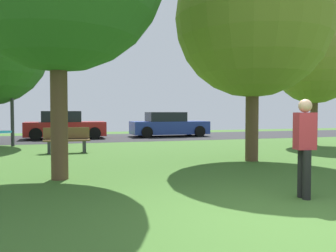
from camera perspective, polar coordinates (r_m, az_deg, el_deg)
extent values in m
plane|color=#3D6628|center=(5.22, 18.19, -14.06)|extent=(44.00, 44.00, 0.00)
cube|color=#28282B|center=(20.34, -8.89, -1.85)|extent=(44.00, 6.40, 0.01)
cylinder|color=brown|center=(16.74, 22.34, 1.00)|extent=(0.31, 0.31, 2.27)
sphere|color=olive|center=(16.87, 22.46, 9.27)|extent=(3.48, 3.48, 3.48)
cylinder|color=brown|center=(10.84, 13.31, 1.80)|extent=(0.38, 0.38, 2.76)
sphere|color=olive|center=(11.18, 13.44, 16.26)|extent=(4.57, 4.57, 4.57)
cylinder|color=brown|center=(8.00, -17.06, 3.18)|extent=(0.36, 0.36, 3.20)
cylinder|color=black|center=(6.39, 21.34, -7.29)|extent=(0.14, 0.14, 0.83)
cylinder|color=black|center=(6.52, 20.63, -7.08)|extent=(0.14, 0.14, 0.83)
cube|color=#B72D38|center=(6.38, 21.08, -0.76)|extent=(0.35, 0.27, 0.62)
sphere|color=tan|center=(6.37, 21.13, 3.04)|extent=(0.22, 0.22, 0.22)
cylinder|color=#2DB2E0|center=(5.78, -25.06, -0.86)|extent=(0.28, 0.28, 0.03)
cube|color=#B21E1E|center=(20.11, -16.10, -0.44)|extent=(4.21, 1.82, 0.76)
cube|color=black|center=(20.09, -16.72, 1.47)|extent=(2.02, 1.60, 0.58)
cylinder|color=black|center=(21.11, -12.14, -0.86)|extent=(0.64, 0.22, 0.64)
cylinder|color=black|center=(19.30, -11.67, -1.14)|extent=(0.64, 0.22, 0.64)
cylinder|color=black|center=(21.06, -20.15, -0.95)|extent=(0.64, 0.22, 0.64)
cylinder|color=black|center=(19.24, -20.43, -1.25)|extent=(0.64, 0.22, 0.64)
cube|color=#233893|center=(21.14, 0.20, -0.25)|extent=(4.52, 1.80, 0.75)
cube|color=black|center=(21.05, -0.39, 1.50)|extent=(2.17, 1.58, 0.54)
cylinder|color=black|center=(22.51, 3.36, -0.62)|extent=(0.64, 0.22, 0.64)
cylinder|color=black|center=(20.84, 5.10, -0.85)|extent=(0.64, 0.22, 0.64)
cylinder|color=black|center=(21.61, -4.52, -0.74)|extent=(0.64, 0.22, 0.64)
cylinder|color=black|center=(19.86, -3.38, -1.00)|extent=(0.64, 0.22, 0.64)
cube|color=brown|center=(13.10, -15.90, -2.22)|extent=(1.60, 0.44, 0.06)
cube|color=brown|center=(13.28, -15.94, -1.08)|extent=(1.60, 0.06, 0.40)
cube|color=#333338|center=(13.14, -13.27, -3.16)|extent=(0.10, 0.40, 0.45)
cube|color=#333338|center=(13.12, -18.52, -3.23)|extent=(0.10, 0.40, 0.45)
cylinder|color=#2D2D33|center=(16.40, -23.74, 4.86)|extent=(0.14, 0.14, 4.50)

